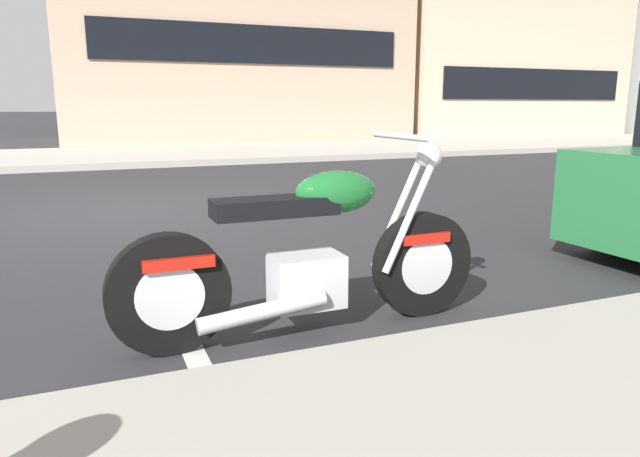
# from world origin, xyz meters

# --- Properties ---
(ground_plane) EXTENTS (260.00, 260.00, 0.00)m
(ground_plane) POSITION_xyz_m (0.00, 0.00, 0.00)
(ground_plane) COLOR #28282B
(sidewalk_far_curb) EXTENTS (120.00, 5.00, 0.14)m
(sidewalk_far_curb) POSITION_xyz_m (12.00, 7.44, 0.07)
(sidewalk_far_curb) COLOR #ADA89E
(sidewalk_far_curb) RESTS_ON ground
(parking_stall_stripe) EXTENTS (0.12, 2.20, 0.01)m
(parking_stall_stripe) POSITION_xyz_m (0.00, -4.34, 0.00)
(parking_stall_stripe) COLOR silver
(parking_stall_stripe) RESTS_ON ground
(parked_motorcycle) EXTENTS (2.17, 0.62, 1.12)m
(parked_motorcycle) POSITION_xyz_m (0.68, -4.52, 0.43)
(parked_motorcycle) COLOR black
(parked_motorcycle) RESTS_ON ground
(townhouse_mid_block) EXTENTS (9.59, 8.54, 9.30)m
(townhouse_mid_block) POSITION_xyz_m (15.18, 13.97, 4.65)
(townhouse_mid_block) COLOR beige
(townhouse_mid_block) RESTS_ON ground
(townhouse_corner_block) EXTENTS (11.57, 10.86, 10.94)m
(townhouse_corner_block) POSITION_xyz_m (26.40, 15.13, 5.47)
(townhouse_corner_block) COLOR #939993
(townhouse_corner_block) RESTS_ON ground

